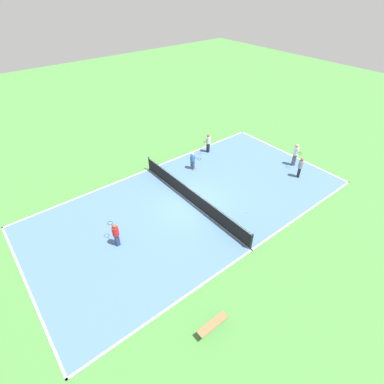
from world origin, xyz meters
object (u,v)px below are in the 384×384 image
(tennis_net, at_px, (192,196))
(player_coach_red, at_px, (116,233))
(player_near_blue, at_px, (193,160))
(tennis_ball_left_sideline, at_px, (154,172))
(bench, at_px, (213,325))
(player_far_white, at_px, (208,142))
(player_near_white, at_px, (296,153))
(tennis_ball_far_baseline, at_px, (248,212))
(player_baseline_gray, at_px, (300,166))

(tennis_net, height_order, player_coach_red, player_coach_red)
(player_near_blue, bearing_deg, tennis_ball_left_sideline, -135.33)
(player_near_blue, bearing_deg, bench, -52.15)
(tennis_ball_left_sideline, bearing_deg, player_far_white, -92.03)
(player_near_white, bearing_deg, player_coach_red, -58.64)
(tennis_ball_far_baseline, bearing_deg, player_near_white, -76.55)
(player_baseline_gray, relative_size, tennis_ball_left_sideline, 23.19)
(tennis_ball_left_sideline, bearing_deg, player_baseline_gray, -131.80)
(player_far_white, xyz_separation_m, tennis_ball_left_sideline, (0.18, 5.18, -0.87))
(player_baseline_gray, height_order, player_coach_red, player_baseline_gray)
(player_far_white, bearing_deg, tennis_ball_left_sideline, -28.70)
(tennis_net, relative_size, tennis_ball_far_baseline, 150.64)
(bench, xyz_separation_m, tennis_ball_left_sideline, (11.70, -4.64, -0.33))
(tennis_ball_left_sideline, bearing_deg, player_near_white, -123.06)
(bench, distance_m, player_far_white, 15.15)
(player_baseline_gray, bearing_deg, player_far_white, 84.17)
(player_near_blue, height_order, tennis_ball_left_sideline, player_near_blue)
(player_far_white, bearing_deg, player_coach_red, -3.07)
(player_near_white, relative_size, tennis_ball_left_sideline, 26.38)
(player_baseline_gray, distance_m, tennis_ball_left_sideline, 10.61)
(bench, relative_size, tennis_ball_far_baseline, 21.70)
(player_coach_red, bearing_deg, player_baseline_gray, -97.43)
(tennis_net, xyz_separation_m, bench, (-7.14, 4.63, -0.19))
(player_coach_red, height_order, player_near_white, player_near_white)
(tennis_net, height_order, player_near_blue, player_near_blue)
(player_far_white, bearing_deg, player_baseline_gray, 84.80)
(tennis_ball_far_baseline, bearing_deg, bench, 122.13)
(tennis_ball_far_baseline, bearing_deg, player_near_blue, -4.78)
(player_near_blue, relative_size, tennis_ball_far_baseline, 20.01)
(player_coach_red, relative_size, tennis_ball_left_sideline, 22.19)
(player_far_white, bearing_deg, player_near_white, 97.10)
(tennis_net, relative_size, player_far_white, 6.46)
(player_near_white, height_order, tennis_ball_far_baseline, player_near_white)
(player_coach_red, height_order, tennis_ball_far_baseline, player_coach_red)
(player_near_white, bearing_deg, tennis_net, -62.75)
(tennis_net, xyz_separation_m, player_near_blue, (3.17, -2.61, 0.21))
(bench, height_order, player_coach_red, player_coach_red)
(bench, xyz_separation_m, tennis_ball_far_baseline, (4.23, -6.73, -0.33))
(player_baseline_gray, distance_m, player_near_white, 1.63)
(tennis_ball_left_sideline, bearing_deg, bench, 158.36)
(player_near_white, relative_size, tennis_ball_far_baseline, 26.38)
(bench, relative_size, player_far_white, 0.93)
(tennis_net, height_order, player_near_white, player_near_white)
(player_coach_red, relative_size, tennis_ball_far_baseline, 22.19)
(player_far_white, bearing_deg, player_near_blue, -1.51)
(bench, xyz_separation_m, player_near_blue, (10.31, -7.24, 0.40))
(player_near_white, distance_m, tennis_ball_far_baseline, 7.14)
(bench, height_order, player_near_blue, player_near_blue)
(tennis_net, xyz_separation_m, tennis_ball_left_sideline, (4.56, -0.01, -0.52))
(player_near_white, xyz_separation_m, player_far_white, (5.65, 3.78, -0.14))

